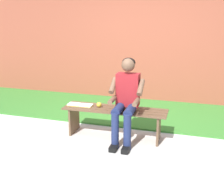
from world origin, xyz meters
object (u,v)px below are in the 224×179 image
bench_near (115,116)px  book_open (80,105)px  person_seated (126,97)px  apple (99,105)px

bench_near → book_open: (0.58, 0.00, 0.13)m
person_seated → book_open: person_seated is taller
person_seated → bench_near: bearing=-26.6°
apple → bench_near: bearing=177.2°
bench_near → apple: (0.26, -0.01, 0.16)m
bench_near → person_seated: person_seated is taller
bench_near → person_seated: (-0.20, 0.10, 0.35)m
apple → book_open: 0.32m
person_seated → apple: (0.47, -0.11, -0.20)m
bench_near → person_seated: 0.42m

